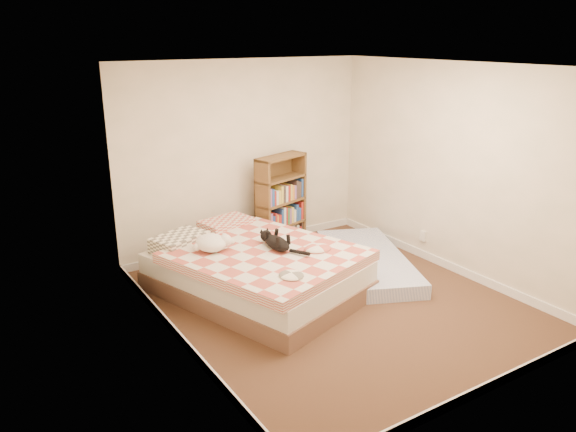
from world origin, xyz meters
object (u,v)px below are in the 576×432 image
bed (254,269)px  floor_mattress (367,261)px  white_dog (212,243)px  black_cat (276,242)px  bookshelf (280,212)px

bed → floor_mattress: 1.53m
bed → white_dog: bearing=143.3°
white_dog → bed: bearing=-39.3°
bed → black_cat: 0.42m
floor_mattress → white_dog: white_dog is taller
floor_mattress → black_cat: (-1.33, 0.01, 0.52)m
bed → white_dog: white_dog is taller
black_cat → white_dog: bearing=154.1°
black_cat → floor_mattress: bearing=-0.7°
floor_mattress → black_cat: black_cat is taller
floor_mattress → black_cat: bearing=-156.9°
bookshelf → bed: bearing=-149.9°
bookshelf → white_dog: size_ratio=2.74×
black_cat → bookshelf: bearing=56.1°
black_cat → bed: bearing=140.9°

